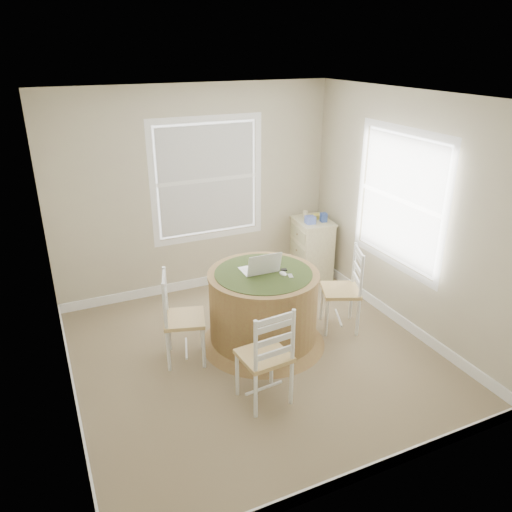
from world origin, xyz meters
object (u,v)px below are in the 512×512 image
corner_chest (311,248)px  chair_left (184,318)px  round_table (263,305)px  laptop (260,268)px  chair_right (341,290)px  chair_near (264,355)px

corner_chest → chair_left: bearing=-144.4°
round_table → laptop: (-0.02, 0.05, 0.41)m
chair_right → laptop: bearing=-74.9°
laptop → corner_chest: 1.90m
chair_left → chair_right: bearing=-78.0°
round_table → laptop: laptop is taller
chair_near → round_table: bearing=-119.7°
chair_left → chair_right: size_ratio=1.00×
chair_near → corner_chest: chair_near is taller
round_table → chair_left: 0.85m
chair_near → corner_chest: (1.75, 2.15, -0.07)m
round_table → chair_right: 0.93m
corner_chest → laptop: bearing=-131.6°
chair_right → laptop: (-0.94, 0.12, 0.39)m
round_table → chair_near: (-0.40, -0.86, 0.02)m
round_table → chair_near: 0.95m
round_table → chair_near: chair_near is taller
corner_chest → round_table: bearing=-130.1°
chair_near → laptop: (0.38, 0.91, 0.39)m
chair_left → corner_chest: bearing=-44.6°
chair_near → corner_chest: size_ratio=1.17×
chair_near → chair_right: bearing=-154.1°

